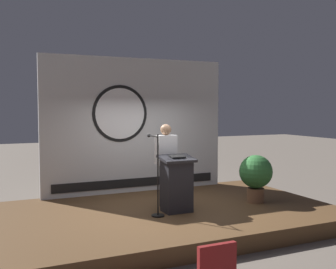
{
  "coord_description": "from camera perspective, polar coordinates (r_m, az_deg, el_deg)",
  "views": [
    {
      "loc": [
        -3.25,
        -7.1,
        2.29
      ],
      "look_at": [
        0.04,
        0.15,
        1.75
      ],
      "focal_mm": 43.2,
      "sensor_mm": 36.0,
      "label": 1
    }
  ],
  "objects": [
    {
      "name": "potted_plant",
      "position": [
        8.68,
        12.28,
        -5.47
      ],
      "size": [
        0.69,
        0.69,
        1.0
      ],
      "color": "brown",
      "rests_on": "stage_platform"
    },
    {
      "name": "stage_platform",
      "position": [
        8.1,
        0.16,
        -11.47
      ],
      "size": [
        6.4,
        4.0,
        0.3
      ],
      "primitive_type": "cube",
      "color": "brown",
      "rests_on": "ground"
    },
    {
      "name": "ground_plane",
      "position": [
        8.14,
        0.16,
        -12.49
      ],
      "size": [
        40.0,
        40.0,
        0.0
      ],
      "primitive_type": "plane",
      "color": "#6B6056"
    },
    {
      "name": "microphone_stand",
      "position": [
        7.48,
        -1.62,
        -7.35
      ],
      "size": [
        0.24,
        0.59,
        1.5
      ],
      "color": "black",
      "rests_on": "stage_platform"
    },
    {
      "name": "podium",
      "position": [
        7.74,
        1.24,
        -6.97
      ],
      "size": [
        0.64,
        0.5,
        1.09
      ],
      "color": "#26262B",
      "rests_on": "stage_platform"
    },
    {
      "name": "banner_display",
      "position": [
        9.53,
        -4.56,
        1.27
      ],
      "size": [
        4.42,
        0.12,
        3.14
      ],
      "color": "silver",
      "rests_on": "stage_platform"
    },
    {
      "name": "speaker_person",
      "position": [
        8.12,
        -0.31,
        -4.25
      ],
      "size": [
        0.4,
        0.26,
        1.66
      ],
      "color": "black",
      "rests_on": "stage_platform"
    }
  ]
}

